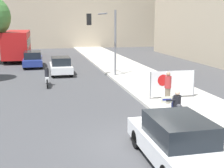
# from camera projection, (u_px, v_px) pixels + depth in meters

# --- Properties ---
(ground_plane) EXTENTS (160.00, 160.00, 0.00)m
(ground_plane) POSITION_uv_depth(u_px,v_px,m) (141.00, 146.00, 11.14)
(ground_plane) COLOR #444447
(sidewalk_curb) EXTENTS (4.49, 90.00, 0.16)m
(sidewalk_curb) POSITION_uv_depth(u_px,v_px,m) (132.00, 73.00, 26.33)
(sidewalk_curb) COLOR beige
(sidewalk_curb) RESTS_ON ground_plane
(seated_protester) EXTENTS (0.99, 0.77, 1.21)m
(seated_protester) POSITION_uv_depth(u_px,v_px,m) (177.00, 103.00, 13.72)
(seated_protester) COLOR #474C56
(seated_protester) RESTS_ON sidewalk_curb
(jogger_on_sidewalk) EXTENTS (0.34, 0.34, 1.64)m
(jogger_on_sidewalk) POSITION_uv_depth(u_px,v_px,m) (168.00, 87.00, 16.13)
(jogger_on_sidewalk) COLOR #756651
(jogger_on_sidewalk) RESTS_ON sidewalk_curb
(protest_banner) EXTENTS (2.64, 0.06, 1.52)m
(protest_banner) POSITION_uv_depth(u_px,v_px,m) (172.00, 84.00, 17.22)
(protest_banner) COLOR slate
(protest_banner) RESTS_ON sidewalk_curb
(traffic_light_pole) EXTENTS (2.32, 2.09, 5.04)m
(traffic_light_pole) POSITION_uv_depth(u_px,v_px,m) (105.00, 32.00, 23.73)
(traffic_light_pole) COLOR slate
(traffic_light_pole) RESTS_ON sidewalk_curb
(parked_car_curbside) EXTENTS (1.89, 4.42, 1.52)m
(parked_car_curbside) POSITION_uv_depth(u_px,v_px,m) (177.00, 140.00, 9.64)
(parked_car_curbside) COLOR white
(parked_car_curbside) RESTS_ON ground_plane
(car_on_road_nearest) EXTENTS (1.71, 4.11, 1.46)m
(car_on_road_nearest) POSITION_uv_depth(u_px,v_px,m) (61.00, 66.00, 25.82)
(car_on_road_nearest) COLOR white
(car_on_road_nearest) RESTS_ON ground_plane
(car_on_road_midblock) EXTENTS (1.77, 4.79, 1.50)m
(car_on_road_midblock) POSITION_uv_depth(u_px,v_px,m) (33.00, 59.00, 30.08)
(car_on_road_midblock) COLOR navy
(car_on_road_midblock) RESTS_ON ground_plane
(city_bus_on_road) EXTENTS (2.60, 11.06, 3.21)m
(city_bus_on_road) POSITION_uv_depth(u_px,v_px,m) (18.00, 43.00, 35.98)
(city_bus_on_road) COLOR red
(city_bus_on_road) RESTS_ON ground_plane
(motorcycle_on_road) EXTENTS (0.28, 2.25, 1.31)m
(motorcycle_on_road) POSITION_uv_depth(u_px,v_px,m) (47.00, 78.00, 21.21)
(motorcycle_on_road) COLOR white
(motorcycle_on_road) RESTS_ON ground_plane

